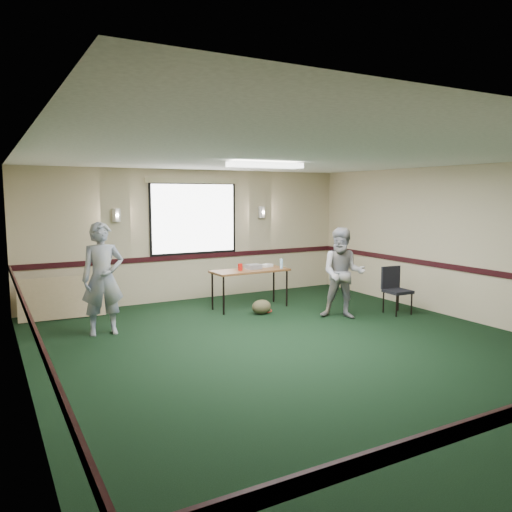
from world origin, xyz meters
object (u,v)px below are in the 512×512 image
conference_chair (395,286)px  person_right (343,273)px  person_left (103,279)px  projector (253,267)px  folding_table (250,272)px

conference_chair → person_right: (-1.10, 0.15, 0.30)m
person_left → projector: bearing=15.4°
person_right → conference_chair: bearing=32.5°
folding_table → projector: projector is taller
projector → conference_chair: conference_chair is taller
projector → conference_chair: (2.06, -1.70, -0.29)m
conference_chair → person_left: person_left is taller
folding_table → person_right: person_right is taller
person_right → folding_table: bearing=166.1°
projector → person_right: bearing=-58.0°
folding_table → conference_chair: 2.72m
folding_table → person_right: size_ratio=0.94×
projector → person_right: (0.96, -1.54, 0.01)m
projector → person_right: size_ratio=0.17×
folding_table → projector: size_ratio=5.56×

